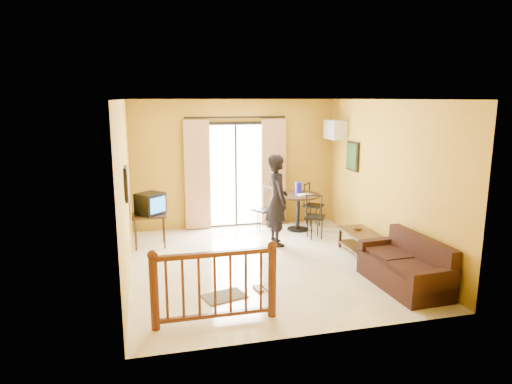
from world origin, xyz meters
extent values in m
plane|color=beige|center=(0.00, 0.00, 0.00)|extent=(5.00, 5.00, 0.00)
plane|color=white|center=(0.00, 0.00, 2.80)|extent=(5.00, 5.00, 0.00)
plane|color=#B78C23|center=(0.00, 2.50, 1.40)|extent=(4.50, 0.00, 4.50)
plane|color=#B78C23|center=(0.00, -2.50, 1.40)|extent=(4.50, 0.00, 4.50)
plane|color=#B78C23|center=(-2.25, 0.00, 1.40)|extent=(0.00, 5.00, 5.00)
plane|color=#B78C23|center=(2.25, 0.00, 1.40)|extent=(0.00, 5.00, 5.00)
cube|color=black|center=(0.00, 2.48, 1.15)|extent=(1.34, 0.03, 2.34)
cube|color=white|center=(0.00, 2.45, 1.15)|extent=(1.20, 0.04, 2.20)
cube|color=black|center=(0.00, 2.43, 1.15)|extent=(0.04, 0.02, 2.20)
cube|color=beige|center=(-0.85, 2.40, 1.20)|extent=(0.55, 0.08, 2.35)
cube|color=beige|center=(0.85, 2.40, 1.20)|extent=(0.55, 0.08, 2.35)
cylinder|color=black|center=(0.00, 2.40, 2.42)|extent=(2.20, 0.04, 0.04)
cube|color=black|center=(-1.90, 1.46, 0.62)|extent=(0.64, 0.53, 0.04)
cylinder|color=black|center=(-2.17, 1.25, 0.31)|extent=(0.04, 0.04, 0.62)
cylinder|color=black|center=(-1.63, 1.25, 0.31)|extent=(0.04, 0.04, 0.62)
cylinder|color=black|center=(-2.17, 1.68, 0.31)|extent=(0.04, 0.04, 0.62)
cylinder|color=black|center=(-1.63, 1.68, 0.31)|extent=(0.04, 0.04, 0.62)
cube|color=black|center=(-1.87, 1.46, 0.84)|extent=(0.62, 0.61, 0.41)
cube|color=#2581E3|center=(-1.73, 1.31, 0.84)|extent=(0.28, 0.26, 0.29)
cube|color=black|center=(-2.22, -0.20, 1.55)|extent=(0.04, 0.42, 0.52)
cube|color=#564F4A|center=(-2.19, -0.20, 1.55)|extent=(0.01, 0.34, 0.44)
cylinder|color=black|center=(1.24, 1.83, 0.77)|extent=(0.95, 0.95, 0.04)
cylinder|color=black|center=(1.24, 1.83, 0.39)|extent=(0.08, 0.08, 0.77)
cylinder|color=black|center=(1.24, 1.83, 0.01)|extent=(0.46, 0.46, 0.03)
cylinder|color=#1914C2|center=(1.26, 1.90, 0.92)|extent=(0.14, 0.14, 0.25)
cube|color=beige|center=(1.35, 1.73, 0.80)|extent=(0.31, 0.23, 0.02)
cube|color=silver|center=(2.10, 1.95, 2.15)|extent=(0.30, 0.60, 0.40)
cube|color=gray|center=(1.95, 1.95, 2.15)|extent=(0.02, 0.56, 0.36)
cube|color=black|center=(2.22, 1.30, 1.65)|extent=(0.04, 0.50, 0.60)
cube|color=black|center=(2.19, 1.30, 1.65)|extent=(0.01, 0.42, 0.52)
cube|color=black|center=(1.85, 0.09, 0.40)|extent=(0.52, 0.94, 0.04)
cube|color=black|center=(1.85, 0.09, 0.13)|extent=(0.48, 0.90, 0.03)
cube|color=black|center=(1.64, -0.33, 0.20)|extent=(0.05, 0.05, 0.40)
cube|color=black|center=(2.06, -0.33, 0.20)|extent=(0.05, 0.05, 0.40)
cube|color=black|center=(1.64, 0.51, 0.20)|extent=(0.05, 0.05, 0.40)
cube|color=black|center=(2.06, 0.51, 0.20)|extent=(0.05, 0.05, 0.40)
imported|color=brown|center=(1.85, 0.22, 0.45)|extent=(0.22, 0.22, 0.06)
cube|color=black|center=(1.80, -1.46, 0.19)|extent=(0.82, 1.53, 0.37)
cube|color=black|center=(2.08, -1.46, 0.52)|extent=(0.24, 1.51, 0.52)
cube|color=black|center=(1.80, -2.19, 0.39)|extent=(0.76, 0.19, 0.28)
cube|color=black|center=(1.80, -0.73, 0.39)|extent=(0.76, 0.19, 0.28)
cube|color=black|center=(1.75, -1.79, 0.40)|extent=(0.54, 0.63, 0.09)
cube|color=black|center=(1.75, -1.13, 0.40)|extent=(0.54, 0.63, 0.09)
imported|color=black|center=(0.51, 0.98, 0.89)|extent=(0.46, 0.67, 1.78)
cylinder|color=#471E0F|center=(-1.90, -1.90, 0.46)|extent=(0.11, 0.11, 0.92)
cylinder|color=#471E0F|center=(-0.40, -1.90, 0.46)|extent=(0.11, 0.11, 0.92)
sphere|color=#471E0F|center=(-1.90, -1.90, 0.97)|extent=(0.13, 0.13, 0.13)
sphere|color=#471E0F|center=(-0.40, -1.90, 0.97)|extent=(0.13, 0.13, 0.13)
cube|color=#471E0F|center=(-1.15, -1.90, 0.92)|extent=(1.55, 0.08, 0.06)
cube|color=#471E0F|center=(-1.15, -1.90, 0.10)|extent=(1.55, 0.06, 0.05)
cube|color=#514C41|center=(-0.91, -1.17, 0.01)|extent=(0.69, 0.55, 0.02)
cube|color=brown|center=(-0.37, -1.05, 0.01)|extent=(0.14, 0.26, 0.03)
cube|color=brown|center=(-0.23, -1.05, 0.01)|extent=(0.14, 0.26, 0.03)
camera|label=1|loc=(-1.94, -7.25, 2.82)|focal=32.00mm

